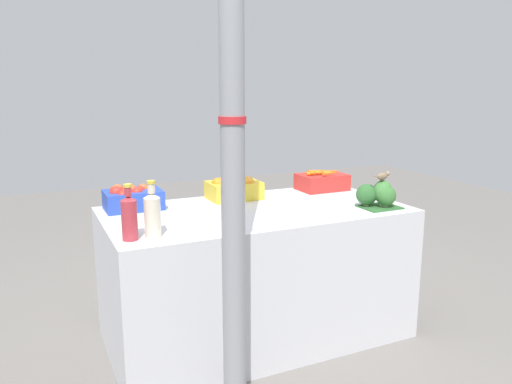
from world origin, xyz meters
name	(u,v)px	position (x,y,z in m)	size (l,w,h in m)	color
ground_plane	(256,333)	(0.00, 0.00, 0.00)	(10.00, 10.00, 0.00)	slate
market_table	(256,273)	(0.00, 0.00, 0.39)	(1.72, 0.89, 0.79)	silver
support_pole	(233,140)	(-0.42, -0.68, 1.27)	(0.11, 0.11, 2.53)	gray
apple_crate	(131,197)	(-0.65, 0.31, 0.86)	(0.32, 0.23, 0.14)	#2847B7
orange_crate	(233,188)	(-0.02, 0.29, 0.86)	(0.32, 0.23, 0.15)	gold
carrot_crate	(322,181)	(0.64, 0.30, 0.84)	(0.32, 0.23, 0.14)	red
broccoli_pile	(378,195)	(0.66, -0.27, 0.86)	(0.23, 0.20, 0.16)	#2D602D
juice_bottle_ruby	(129,217)	(-0.78, -0.29, 0.90)	(0.07, 0.07, 0.26)	#B2333D
juice_bottle_cloudy	(152,214)	(-0.67, -0.29, 0.90)	(0.08, 0.08, 0.27)	beige
sparrow_bird	(383,176)	(0.67, -0.29, 0.98)	(0.14, 0.04, 0.05)	#4C3D2D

